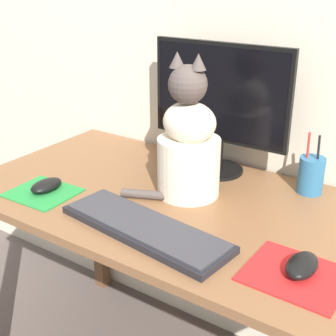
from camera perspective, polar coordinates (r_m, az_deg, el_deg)
The scene contains 10 objects.
wall_back at distance 1.52m, azimuth 10.52°, elevation 18.91°, with size 7.00×0.04×2.50m.
desk at distance 1.39m, azimuth 2.35°, elevation -7.89°, with size 1.35×0.68×0.74m.
monitor at distance 1.47m, azimuth 6.31°, elevation 7.96°, with size 0.46×0.17×0.42m.
keyboard at distance 1.19m, azimuth -2.89°, elevation -7.26°, with size 0.49×0.21×0.02m.
mousepad_left at distance 1.44m, azimuth -15.01°, elevation -2.91°, with size 0.19×0.17×0.00m.
mousepad_right at distance 1.08m, azimuth 15.24°, elevation -12.46°, with size 0.22×0.19×0.00m.
computer_mouse_left at distance 1.44m, azimuth -14.62°, elevation -2.06°, with size 0.07×0.11×0.03m.
computer_mouse_right at distance 1.08m, azimuth 16.02°, elevation -11.34°, with size 0.06×0.11×0.04m.
cat at distance 1.33m, azimuth 2.48°, elevation 2.84°, with size 0.25×0.23×0.41m.
pen_cup at distance 1.43m, azimuth 17.03°, elevation -0.81°, with size 0.07×0.07×0.18m.
Camera 1 is at (0.62, -1.02, 1.35)m, focal length 50.00 mm.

